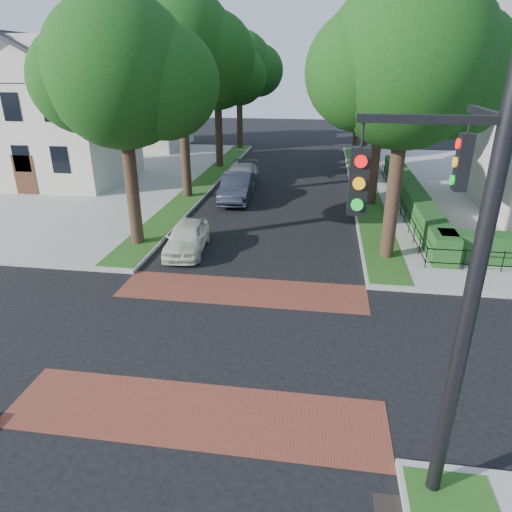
{
  "coord_description": "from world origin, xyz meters",
  "views": [
    {
      "loc": [
        2.68,
        -11.38,
        7.65
      ],
      "look_at": [
        0.57,
        2.79,
        1.6
      ],
      "focal_mm": 32.0,
      "sensor_mm": 36.0,
      "label": 1
    }
  ],
  "objects_px": {
    "traffic_signal": "(459,266)",
    "parked_car_rear": "(242,177)",
    "parked_car_middle": "(237,187)",
    "parked_car_front": "(187,237)"
  },
  "relations": [
    {
      "from": "traffic_signal",
      "to": "parked_car_front",
      "type": "relative_size",
      "value": 2.03
    },
    {
      "from": "parked_car_middle",
      "to": "parked_car_rear",
      "type": "xyz_separation_m",
      "value": [
        -0.28,
        3.14,
        -0.07
      ]
    },
    {
      "from": "parked_car_front",
      "to": "parked_car_rear",
      "type": "height_order",
      "value": "parked_car_rear"
    },
    {
      "from": "traffic_signal",
      "to": "parked_car_middle",
      "type": "xyz_separation_m",
      "value": [
        -7.29,
        19.4,
        -3.9
      ]
    },
    {
      "from": "parked_car_middle",
      "to": "parked_car_front",
      "type": "bearing_deg",
      "value": -97.06
    },
    {
      "from": "traffic_signal",
      "to": "parked_car_rear",
      "type": "height_order",
      "value": "traffic_signal"
    },
    {
      "from": "parked_car_middle",
      "to": "traffic_signal",
      "type": "bearing_deg",
      "value": -72.02
    },
    {
      "from": "traffic_signal",
      "to": "parked_car_middle",
      "type": "distance_m",
      "value": 21.09
    },
    {
      "from": "traffic_signal",
      "to": "parked_car_rear",
      "type": "xyz_separation_m",
      "value": [
        -7.57,
        22.54,
        -3.97
      ]
    },
    {
      "from": "parked_car_front",
      "to": "parked_car_middle",
      "type": "bearing_deg",
      "value": 80.8
    }
  ]
}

